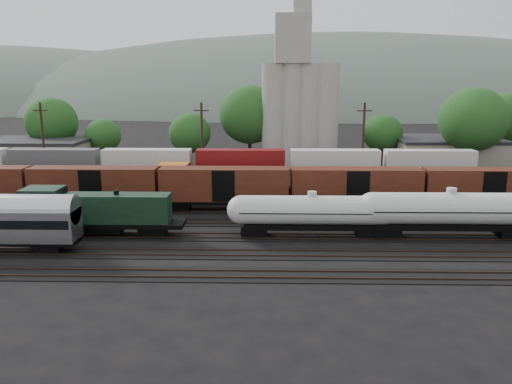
{
  "coord_description": "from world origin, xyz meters",
  "views": [
    {
      "loc": [
        -2.33,
        -52.22,
        15.18
      ],
      "look_at": [
        -3.5,
        2.0,
        3.0
      ],
      "focal_mm": 35.0,
      "sensor_mm": 36.0,
      "label": 1
    }
  ],
  "objects_px": {
    "green_locomotive": "(87,211)",
    "tank_car_a": "(312,212)",
    "grain_silo": "(299,103)",
    "orange_locomotive": "(210,181)"
  },
  "relations": [
    {
      "from": "tank_car_a",
      "to": "grain_silo",
      "type": "relative_size",
      "value": 0.57
    },
    {
      "from": "green_locomotive",
      "to": "grain_silo",
      "type": "relative_size",
      "value": 0.6
    },
    {
      "from": "tank_car_a",
      "to": "orange_locomotive",
      "type": "relative_size",
      "value": 0.91
    },
    {
      "from": "green_locomotive",
      "to": "tank_car_a",
      "type": "height_order",
      "value": "green_locomotive"
    },
    {
      "from": "orange_locomotive",
      "to": "green_locomotive",
      "type": "bearing_deg",
      "value": -124.96
    },
    {
      "from": "orange_locomotive",
      "to": "grain_silo",
      "type": "bearing_deg",
      "value": 63.69
    },
    {
      "from": "tank_car_a",
      "to": "grain_silo",
      "type": "height_order",
      "value": "grain_silo"
    },
    {
      "from": "tank_car_a",
      "to": "orange_locomotive",
      "type": "xyz_separation_m",
      "value": [
        -11.68,
        15.0,
        0.0
      ]
    },
    {
      "from": "tank_car_a",
      "to": "grain_silo",
      "type": "bearing_deg",
      "value": 88.35
    },
    {
      "from": "orange_locomotive",
      "to": "grain_silo",
      "type": "relative_size",
      "value": 0.63
    }
  ]
}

